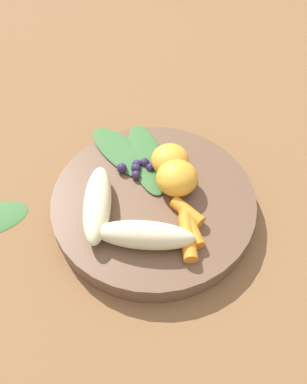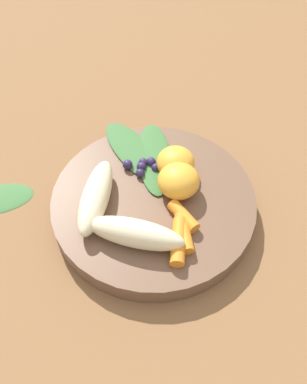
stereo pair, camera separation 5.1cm
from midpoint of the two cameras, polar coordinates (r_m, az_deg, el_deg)
ground_plane at (r=0.54m, az=-2.70°, el=-2.71°), size 2.40×2.40×0.00m
bowl at (r=0.53m, az=-2.75°, el=-1.81°), size 0.26×0.26×0.03m
banana_peeled_left at (r=0.46m, az=-4.73°, el=-6.27°), size 0.12×0.04×0.03m
banana_peeled_right at (r=0.50m, az=-10.88°, el=-1.86°), size 0.05×0.12×0.03m
orange_segment_near at (r=0.53m, az=-0.37°, el=4.38°), size 0.05×0.05×0.04m
orange_segment_far at (r=0.51m, az=0.49°, el=1.83°), size 0.05×0.05×0.04m
carrot_front at (r=0.47m, az=1.81°, el=-6.65°), size 0.03×0.06×0.02m
carrot_mid_left at (r=0.48m, az=2.39°, el=-5.33°), size 0.04×0.05×0.01m
carrot_mid_right at (r=0.49m, az=1.90°, el=-3.01°), size 0.05×0.04×0.02m
blueberry_pile at (r=0.54m, az=-4.82°, el=3.36°), size 0.05×0.04×0.01m
kale_leaf_left at (r=0.56m, az=-3.56°, el=4.67°), size 0.09×0.14×0.01m
kale_leaf_right at (r=0.56m, az=-6.69°, el=5.26°), size 0.13×0.12×0.01m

